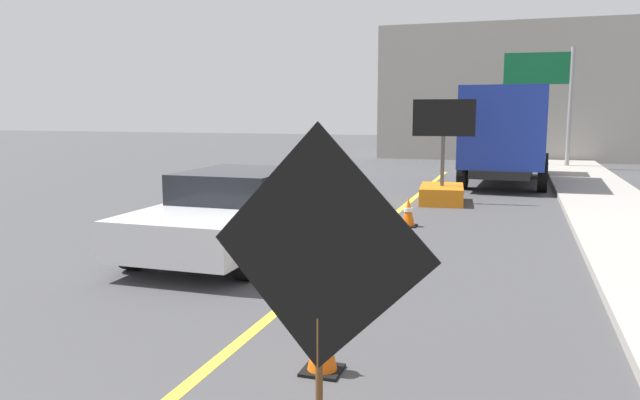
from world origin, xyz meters
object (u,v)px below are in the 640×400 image
traffic_cone_mid_lane (360,275)px  traffic_cone_curbside (408,212)px  highway_guide_sign (551,86)px  roadwork_sign (319,255)px  traffic_cone_near_sign (322,337)px  arrow_board_trailer (442,185)px  pickup_car (236,211)px  box_truck (508,132)px  traffic_cone_far_lane (392,236)px

traffic_cone_mid_lane → traffic_cone_curbside: 5.08m
highway_guide_sign → traffic_cone_mid_lane: size_ratio=8.36×
roadwork_sign → traffic_cone_mid_lane: 3.98m
highway_guide_sign → traffic_cone_near_sign: (-2.84, -22.15, -3.09)m
arrow_board_trailer → pickup_car: arrow_board_trailer is taller
traffic_cone_curbside → box_truck: bearing=78.2°
traffic_cone_far_lane → traffic_cone_near_sign: bearing=-86.1°
pickup_car → traffic_cone_curbside: 3.99m
arrow_board_trailer → traffic_cone_curbside: (-0.27, -3.58, -0.18)m
box_truck → traffic_cone_near_sign: size_ratio=9.79×
roadwork_sign → traffic_cone_curbside: (-0.92, 8.82, -1.17)m
arrow_board_trailer → pickup_car: size_ratio=0.56×
roadwork_sign → traffic_cone_far_lane: (-0.77, 6.31, -1.18)m
roadwork_sign → box_truck: size_ratio=0.35×
roadwork_sign → traffic_cone_near_sign: 1.88m
box_truck → pickup_car: bearing=-109.9°
box_truck → pickup_car: (-4.22, -11.64, -1.03)m
traffic_cone_near_sign → traffic_cone_mid_lane: bearing=95.6°
roadwork_sign → traffic_cone_curbside: size_ratio=3.75×
box_truck → traffic_cone_far_lane: (-1.63, -11.02, -1.43)m
roadwork_sign → traffic_cone_curbside: roadwork_sign is taller
traffic_cone_curbside → highway_guide_sign: bearing=77.3°
roadwork_sign → traffic_cone_far_lane: size_ratio=3.90×
box_truck → traffic_cone_curbside: 8.80m
traffic_cone_far_lane → traffic_cone_curbside: (-0.15, 2.51, 0.01)m
traffic_cone_near_sign → traffic_cone_curbside: bearing=93.8°
box_truck → traffic_cone_mid_lane: (-1.52, -13.58, -1.43)m
arrow_board_trailer → box_truck: 5.30m
traffic_cone_far_lane → box_truck: bearing=81.6°
traffic_cone_far_lane → traffic_cone_curbside: 2.52m
highway_guide_sign → traffic_cone_curbside: 15.45m
traffic_cone_near_sign → traffic_cone_far_lane: size_ratio=1.14×
traffic_cone_mid_lane → pickup_car: bearing=144.3°
traffic_cone_near_sign → traffic_cone_mid_lane: traffic_cone_near_sign is taller
box_truck → highway_guide_sign: size_ratio=1.34×
traffic_cone_far_lane → traffic_cone_curbside: size_ratio=0.96×
roadwork_sign → highway_guide_sign: (2.41, 23.58, 1.95)m
box_truck → traffic_cone_near_sign: 16.01m
pickup_car → traffic_cone_mid_lane: size_ratio=8.01×
highway_guide_sign → pickup_car: bearing=-107.9°
traffic_cone_near_sign → traffic_cone_far_lane: 4.89m
roadwork_sign → traffic_cone_far_lane: 6.46m
box_truck → highway_guide_sign: (1.55, 6.25, 1.69)m
pickup_car → traffic_cone_curbside: size_ratio=7.70×
roadwork_sign → arrow_board_trailer: (-0.66, 12.40, -0.99)m
arrow_board_trailer → traffic_cone_near_sign: bearing=-88.9°
box_truck → traffic_cone_near_sign: (-1.29, -15.90, -1.39)m
box_truck → highway_guide_sign: 6.66m
traffic_cone_mid_lane → traffic_cone_curbside: size_ratio=0.96×
box_truck → traffic_cone_mid_lane: size_ratio=11.17×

